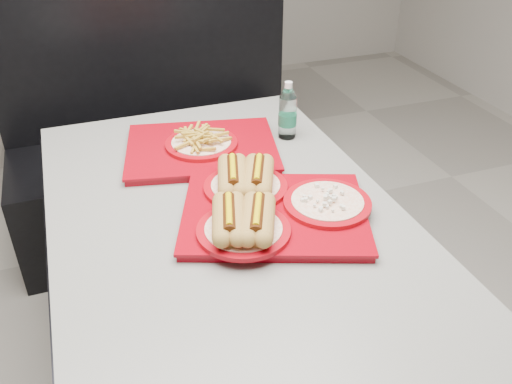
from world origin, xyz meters
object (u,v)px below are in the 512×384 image
object	(u,v)px
booth_bench	(159,148)
tray_near	(267,206)
water_bottle	(288,114)
diner_table	(228,262)
tray_far	(202,145)

from	to	relation	value
booth_bench	tray_near	xyz separation A→B (m)	(0.09, -1.15, 0.39)
booth_bench	water_bottle	world-z (taller)	booth_bench
booth_bench	tray_near	bearing A→B (deg)	-85.41
booth_bench	tray_near	distance (m)	1.21
tray_near	booth_bench	bearing A→B (deg)	94.59
tray_near	diner_table	bearing A→B (deg)	149.72
tray_near	water_bottle	xyz separation A→B (m)	(0.23, 0.42, 0.05)
booth_bench	tray_far	size ratio (longest dim) A/B	2.55
tray_near	tray_far	world-z (taller)	tray_near
booth_bench	water_bottle	size ratio (longest dim) A/B	7.05
diner_table	tray_far	bearing A→B (deg)	85.78
tray_far	water_bottle	distance (m)	0.30
diner_table	tray_near	size ratio (longest dim) A/B	2.50
tray_near	tray_far	bearing A→B (deg)	99.41
booth_bench	tray_near	size ratio (longest dim) A/B	2.37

